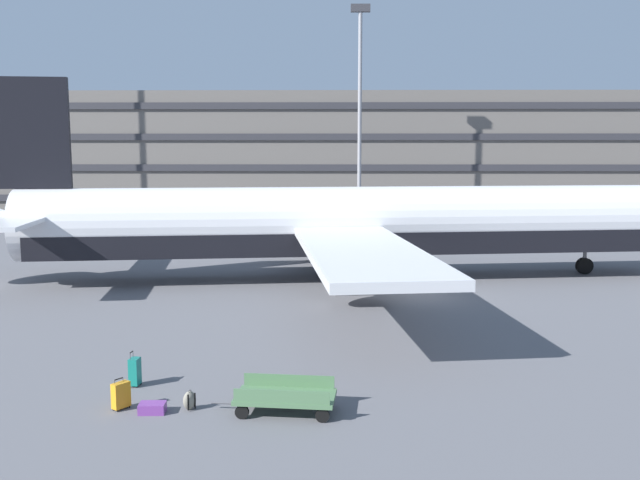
{
  "coord_description": "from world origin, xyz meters",
  "views": [
    {
      "loc": [
        -4.09,
        -32.33,
        6.9
      ],
      "look_at": [
        -4.53,
        -3.05,
        3.0
      ],
      "focal_mm": 38.87,
      "sensor_mm": 36.0,
      "label": 1
    }
  ],
  "objects_px": {
    "suitcase_orange": "(135,371)",
    "backpack_large": "(189,401)",
    "airliner": "(345,225)",
    "suitcase_scuffed": "(121,395)",
    "baggage_cart": "(285,397)",
    "suitcase_teal": "(152,408)"
  },
  "relations": [
    {
      "from": "suitcase_orange",
      "to": "backpack_large",
      "type": "bearing_deg",
      "value": -42.72
    },
    {
      "from": "suitcase_teal",
      "to": "suitcase_scuffed",
      "type": "xyz_separation_m",
      "value": [
        -0.9,
        0.26,
        0.26
      ]
    },
    {
      "from": "suitcase_orange",
      "to": "baggage_cart",
      "type": "relative_size",
      "value": 0.31
    },
    {
      "from": "baggage_cart",
      "to": "airliner",
      "type": "bearing_deg",
      "value": 84.06
    },
    {
      "from": "airliner",
      "to": "baggage_cart",
      "type": "relative_size",
      "value": 11.96
    },
    {
      "from": "suitcase_teal",
      "to": "suitcase_orange",
      "type": "bearing_deg",
      "value": 116.61
    },
    {
      "from": "airliner",
      "to": "backpack_large",
      "type": "distance_m",
      "value": 19.34
    },
    {
      "from": "suitcase_orange",
      "to": "airliner",
      "type": "bearing_deg",
      "value": 68.94
    },
    {
      "from": "backpack_large",
      "to": "baggage_cart",
      "type": "distance_m",
      "value": 2.57
    },
    {
      "from": "suitcase_teal",
      "to": "backpack_large",
      "type": "distance_m",
      "value": 0.97
    },
    {
      "from": "baggage_cart",
      "to": "suitcase_orange",
      "type": "bearing_deg",
      "value": 156.46
    },
    {
      "from": "suitcase_scuffed",
      "to": "suitcase_orange",
      "type": "bearing_deg",
      "value": 94.21
    },
    {
      "from": "suitcase_teal",
      "to": "baggage_cart",
      "type": "relative_size",
      "value": 0.22
    },
    {
      "from": "airliner",
      "to": "suitcase_orange",
      "type": "xyz_separation_m",
      "value": [
        -6.47,
        -16.81,
        -2.45
      ]
    },
    {
      "from": "airliner",
      "to": "baggage_cart",
      "type": "bearing_deg",
      "value": -95.94
    },
    {
      "from": "airliner",
      "to": "suitcase_scuffed",
      "type": "relative_size",
      "value": 48.24
    },
    {
      "from": "airliner",
      "to": "suitcase_teal",
      "type": "xyz_separation_m",
      "value": [
        -5.44,
        -18.86,
        -2.76
      ]
    },
    {
      "from": "backpack_large",
      "to": "baggage_cart",
      "type": "height_order",
      "value": "baggage_cart"
    },
    {
      "from": "suitcase_scuffed",
      "to": "suitcase_orange",
      "type": "height_order",
      "value": "suitcase_orange"
    },
    {
      "from": "backpack_large",
      "to": "baggage_cart",
      "type": "bearing_deg",
      "value": -3.6
    },
    {
      "from": "suitcase_teal",
      "to": "suitcase_orange",
      "type": "height_order",
      "value": "suitcase_orange"
    },
    {
      "from": "airliner",
      "to": "suitcase_scuffed",
      "type": "height_order",
      "value": "airliner"
    }
  ]
}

